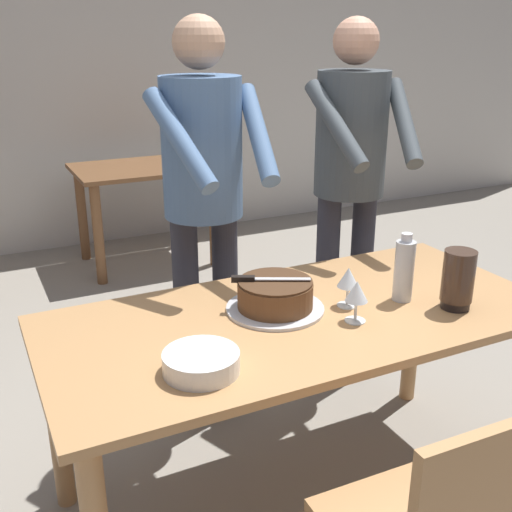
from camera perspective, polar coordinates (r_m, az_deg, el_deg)
The scene contains 13 objects.
ground_plane at distance 2.53m, azimuth 3.78°, elevation -20.92°, with size 14.00×14.00×0.00m, color gray.
back_wall at distance 5.12m, azimuth -15.68°, elevation 15.96°, with size 10.00×0.12×2.70m, color beige.
main_dining_table at distance 2.16m, azimuth 4.17°, elevation -7.96°, with size 1.75×0.81×0.75m.
cake_on_platter at distance 2.11m, azimuth 1.79°, elevation -3.77°, with size 0.34×0.34×0.11m.
cake_knife at distance 2.09m, azimuth -0.16°, elevation -2.14°, with size 0.25×0.14×0.02m.
plate_stack at distance 1.76m, azimuth -5.11°, elevation -9.79°, with size 0.22×0.22×0.06m.
wine_glass_near at distance 2.04m, azimuth 9.33°, elevation -3.38°, with size 0.08×0.08×0.14m.
wine_glass_far at distance 2.15m, azimuth 8.56°, elevation -2.10°, with size 0.08×0.08×0.14m.
water_bottle at distance 2.23m, azimuth 13.57°, elevation -1.25°, with size 0.07×0.07×0.25m.
hurricane_lamp at distance 2.22m, azimuth 18.23°, elevation -2.06°, with size 0.11×0.11×0.21m.
person_cutting_cake at distance 2.49m, azimuth -4.86°, elevation 6.53°, with size 0.47×0.55×1.72m.
person_standing_beside at distance 2.85m, azimuth 8.75°, elevation 8.11°, with size 0.46×0.57×1.72m.
background_table at distance 4.61m, azimuth -10.23°, elevation 6.25°, with size 1.00×0.70×0.74m.
Camera 1 is at (-0.98, -1.64, 1.66)m, focal length 43.11 mm.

